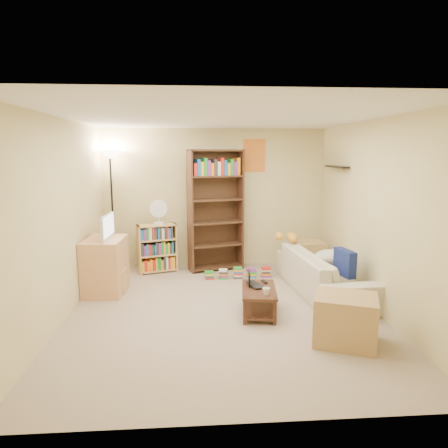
# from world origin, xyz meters

# --- Properties ---
(room) EXTENTS (4.50, 4.54, 2.52)m
(room) POSITION_xyz_m (0.00, 0.01, 1.62)
(room) COLOR tan
(room) RESTS_ON ground
(sofa) EXTENTS (2.23, 1.19, 0.61)m
(sofa) POSITION_xyz_m (1.55, 0.60, 0.30)
(sofa) COLOR beige
(sofa) RESTS_ON ground
(navy_pillow) EXTENTS (0.19, 0.42, 0.36)m
(navy_pillow) POSITION_xyz_m (1.69, 0.16, 0.58)
(navy_pillow) COLOR navy
(navy_pillow) RESTS_ON sofa
(cream_blanket) EXTENTS (0.56, 0.40, 0.24)m
(cream_blanket) POSITION_xyz_m (1.70, 0.67, 0.52)
(cream_blanket) COLOR beige
(cream_blanket) RESTS_ON sofa
(tabby_cat) EXTENTS (0.48, 0.20, 0.17)m
(tabby_cat) POSITION_xyz_m (1.21, 1.38, 0.69)
(tabby_cat) COLOR gold
(tabby_cat) RESTS_ON sofa
(coffee_table) EXTENTS (0.51, 0.82, 0.34)m
(coffee_table) POSITION_xyz_m (0.46, -0.13, 0.21)
(coffee_table) COLOR #412419
(coffee_table) RESTS_ON ground
(laptop) EXTENTS (0.45, 0.39, 0.03)m
(laptop) POSITION_xyz_m (0.46, -0.01, 0.36)
(laptop) COLOR black
(laptop) RESTS_ON coffee_table
(laptop_screen) EXTENTS (0.04, 0.26, 0.17)m
(laptop_screen) POSITION_xyz_m (0.35, 0.01, 0.45)
(laptop_screen) COLOR white
(laptop_screen) RESTS_ON laptop
(mug) EXTENTS (0.17, 0.17, 0.09)m
(mug) POSITION_xyz_m (0.51, -0.36, 0.39)
(mug) COLOR white
(mug) RESTS_ON coffee_table
(tv_remote) EXTENTS (0.07, 0.14, 0.02)m
(tv_remote) POSITION_xyz_m (0.57, 0.12, 0.35)
(tv_remote) COLOR black
(tv_remote) RESTS_ON coffee_table
(tv_stand) EXTENTS (0.58, 0.79, 0.82)m
(tv_stand) POSITION_xyz_m (-1.70, 0.86, 0.41)
(tv_stand) COLOR tan
(tv_stand) RESTS_ON ground
(television) EXTENTS (0.64, 0.15, 0.36)m
(television) POSITION_xyz_m (-1.70, 0.86, 1.00)
(television) COLOR black
(television) RESTS_ON tv_stand
(tall_bookshelf) EXTENTS (1.01, 0.57, 2.13)m
(tall_bookshelf) POSITION_xyz_m (0.01, 1.94, 1.12)
(tall_bookshelf) COLOR #47281B
(tall_bookshelf) RESTS_ON ground
(short_bookshelf) EXTENTS (0.71, 0.45, 0.85)m
(short_bookshelf) POSITION_xyz_m (-1.02, 1.86, 0.43)
(short_bookshelf) COLOR tan
(short_bookshelf) RESTS_ON ground
(desk_fan) EXTENTS (0.30, 0.17, 0.43)m
(desk_fan) POSITION_xyz_m (-0.98, 1.82, 1.08)
(desk_fan) COLOR white
(desk_fan) RESTS_ON short_bookshelf
(floor_lamp) EXTENTS (0.36, 0.36, 2.12)m
(floor_lamp) POSITION_xyz_m (-1.80, 2.05, 1.69)
(floor_lamp) COLOR black
(floor_lamp) RESTS_ON ground
(side_table) EXTENTS (0.52, 0.52, 0.56)m
(side_table) POSITION_xyz_m (1.60, 1.59, 0.28)
(side_table) COLOR tan
(side_table) RESTS_ON ground
(end_cabinet) EXTENTS (0.80, 0.74, 0.54)m
(end_cabinet) POSITION_xyz_m (1.28, -1.00, 0.27)
(end_cabinet) COLOR tan
(end_cabinet) RESTS_ON ground
(book_stacks) EXTENTS (1.12, 0.16, 0.19)m
(book_stacks) POSITION_xyz_m (0.37, 1.39, 0.08)
(book_stacks) COLOR red
(book_stacks) RESTS_ON ground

